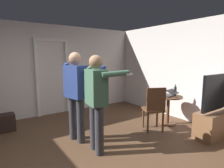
{
  "coord_description": "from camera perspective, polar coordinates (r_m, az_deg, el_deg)",
  "views": [
    {
      "loc": [
        -1.09,
        -2.55,
        1.64
      ],
      "look_at": [
        1.01,
        0.48,
        1.1
      ],
      "focal_mm": 30.13,
      "sensor_mm": 36.0,
      "label": 1
    }
  ],
  "objects": [
    {
      "name": "suitcase_dark",
      "position": [
        4.85,
        -30.93,
        -10.32
      ],
      "size": [
        0.6,
        0.31,
        0.38
      ],
      "primitive_type": "cube",
      "rotation": [
        0.0,
        0.0,
        0.02
      ],
      "color": "black",
      "rests_on": "ground_plane"
    },
    {
      "name": "wall_right",
      "position": [
        5.02,
        24.61,
        3.21
      ],
      "size": [
        0.12,
        5.74,
        2.52
      ],
      "primitive_type": "cube",
      "color": "silver",
      "rests_on": "ground_plane"
    },
    {
      "name": "bottle_on_table",
      "position": [
        4.78,
        18.63,
        -2.04
      ],
      "size": [
        0.06,
        0.06,
        0.28
      ],
      "color": "#242F28",
      "rests_on": "side_table"
    },
    {
      "name": "wooden_chair",
      "position": [
        4.25,
        12.72,
        -6.85
      ],
      "size": [
        0.56,
        0.56,
        0.99
      ],
      "color": "brown",
      "rests_on": "ground_plane"
    },
    {
      "name": "side_table",
      "position": [
        4.79,
        16.66,
        -6.13
      ],
      "size": [
        0.66,
        0.66,
        0.7
      ],
      "color": "brown",
      "rests_on": "ground_plane"
    },
    {
      "name": "person_striped_shirt",
      "position": [
        3.65,
        -10.73,
        -1.87
      ],
      "size": [
        0.82,
        0.63,
        1.72
      ],
      "color": "#333338",
      "rests_on": "ground_plane"
    },
    {
      "name": "person_blue_shirt",
      "position": [
        3.17,
        -4.64,
        -4.02
      ],
      "size": [
        0.66,
        0.63,
        1.67
      ],
      "color": "#333338",
      "rests_on": "ground_plane"
    },
    {
      "name": "ground_plane",
      "position": [
        3.22,
        -10.81,
        -22.5
      ],
      "size": [
        6.95,
        6.95,
        0.0
      ],
      "primitive_type": "plane",
      "color": "brown"
    },
    {
      "name": "tv_flatscreen",
      "position": [
        4.54,
        29.22,
        -8.86
      ],
      "size": [
        1.24,
        0.4,
        1.3
      ],
      "color": "brown",
      "rests_on": "ground_plane"
    },
    {
      "name": "doorway_frame",
      "position": [
        5.54,
        -17.62,
        3.6
      ],
      "size": [
        0.93,
        0.08,
        2.13
      ],
      "color": "white",
      "rests_on": "ground_plane"
    },
    {
      "name": "laptop",
      "position": [
        4.69,
        17.03,
        -2.98
      ],
      "size": [
        0.37,
        0.37,
        0.17
      ],
      "color": "black",
      "rests_on": "side_table"
    },
    {
      "name": "wall_back",
      "position": [
        5.48,
        -23.29,
        3.66
      ],
      "size": [
        6.56,
        0.12,
        2.52
      ],
      "primitive_type": "cube",
      "color": "silver",
      "rests_on": "ground_plane"
    }
  ]
}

